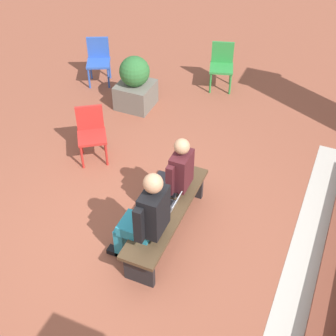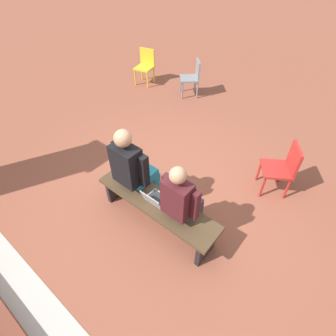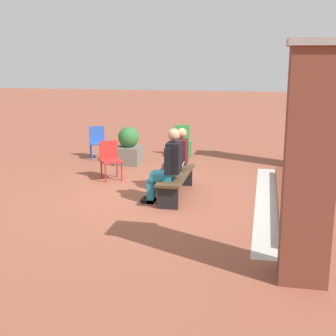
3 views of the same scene
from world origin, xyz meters
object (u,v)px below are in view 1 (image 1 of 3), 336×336
object	(u,v)px
person_adult	(145,216)
laptop	(168,206)
bench	(167,214)
planter	(135,84)
plastic_chair_by_pillar	(91,130)
person_student	(174,175)
plastic_chair_mid_courtyard	(98,58)
plastic_chair_far_right	(222,63)

from	to	relation	value
person_adult	laptop	xyz separation A→B (m)	(-0.46, 0.08, -0.23)
bench	person_adult	xyz separation A→B (m)	(0.45, -0.07, 0.38)
planter	plastic_chair_by_pillar	bearing A→B (deg)	1.14
person_adult	laptop	size ratio (longest dim) A/B	4.33
person_student	plastic_chair_mid_courtyard	size ratio (longest dim) A/B	1.52
plastic_chair_by_pillar	planter	xyz separation A→B (m)	(-1.53, -0.03, -0.04)
bench	laptop	bearing A→B (deg)	111.41
bench	person_adult	bearing A→B (deg)	-8.78
person_adult	plastic_chair_by_pillar	size ratio (longest dim) A/B	1.65
person_student	plastic_chair_mid_courtyard	distance (m)	3.78
laptop	plastic_chair_far_right	distance (m)	3.81
plastic_chair_far_right	planter	xyz separation A→B (m)	(1.23, -1.16, -0.04)
bench	person_student	xyz separation A→B (m)	(-0.36, -0.06, 0.34)
plastic_chair_mid_courtyard	planter	xyz separation A→B (m)	(0.51, 1.01, -0.04)
planter	person_student	bearing A→B (deg)	36.78
bench	person_student	world-z (taller)	person_student
person_adult	laptop	world-z (taller)	person_adult
person_adult	plastic_chair_by_pillar	world-z (taller)	person_adult
laptop	plastic_chair_by_pillar	world-z (taller)	plastic_chair_by_pillar
laptop	plastic_chair_by_pillar	size ratio (longest dim) A/B	0.38
laptop	person_student	bearing A→B (deg)	-168.08
person_student	person_adult	world-z (taller)	person_adult
plastic_chair_mid_courtyard	plastic_chair_by_pillar	xyz separation A→B (m)	(2.03, 1.04, 0.00)
plastic_chair_mid_courtyard	planter	world-z (taller)	planter
bench	plastic_chair_far_right	bearing A→B (deg)	-171.86
plastic_chair_far_right	plastic_chair_by_pillar	distance (m)	2.98
plastic_chair_mid_courtyard	plastic_chair_by_pillar	bearing A→B (deg)	27.08
person_student	plastic_chair_far_right	bearing A→B (deg)	-172.06
person_student	plastic_chair_far_right	distance (m)	3.45
person_adult	plastic_chair_far_right	world-z (taller)	person_adult
person_adult	laptop	distance (m)	0.52
bench	plastic_chair_mid_courtyard	size ratio (longest dim) A/B	2.14
plastic_chair_by_pillar	planter	size ratio (longest dim) A/B	0.89
person_student	laptop	world-z (taller)	person_student
laptop	planter	distance (m)	3.07
planter	plastic_chair_far_right	bearing A→B (deg)	136.59
person_student	planter	xyz separation A→B (m)	(-2.19, -1.64, -0.25)
plastic_chair_by_pillar	planter	world-z (taller)	planter
bench	plastic_chair_by_pillar	world-z (taller)	plastic_chair_by_pillar
plastic_chair_by_pillar	laptop	bearing A→B (deg)	58.82
plastic_chair_mid_courtyard	plastic_chair_far_right	bearing A→B (deg)	108.34
person_student	person_adult	xyz separation A→B (m)	(0.82, -0.01, 0.04)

